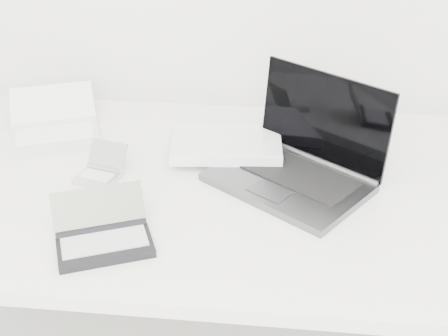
# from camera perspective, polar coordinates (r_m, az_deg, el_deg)

# --- Properties ---
(desk) EXTENTS (1.60, 0.80, 0.73)m
(desk) POSITION_cam_1_polar(r_m,az_deg,el_deg) (1.40, 1.40, -2.99)
(desk) COLOR white
(desk) RESTS_ON ground
(laptop_large) EXTENTS (0.50, 0.40, 0.22)m
(laptop_large) POSITION_cam_1_polar(r_m,az_deg,el_deg) (1.41, 4.29, 1.10)
(laptop_large) COLOR #515456
(laptop_large) RESTS_ON desk
(netbook_open_white) EXTENTS (0.30, 0.33, 0.07)m
(netbook_open_white) POSITION_cam_1_polar(r_m,az_deg,el_deg) (1.63, -15.23, 3.51)
(netbook_open_white) COLOR silver
(netbook_open_white) RESTS_ON desk
(pda_silver) EXTENTS (0.11, 0.12, 0.07)m
(pda_silver) POSITION_cam_1_polar(r_m,az_deg,el_deg) (1.42, -11.23, -0.32)
(pda_silver) COLOR silver
(pda_silver) RESTS_ON desk
(palmtop_charcoal) EXTENTS (0.22, 0.20, 0.09)m
(palmtop_charcoal) POSITION_cam_1_polar(r_m,az_deg,el_deg) (1.21, -10.97, -6.18)
(palmtop_charcoal) COLOR black
(palmtop_charcoal) RESTS_ON desk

